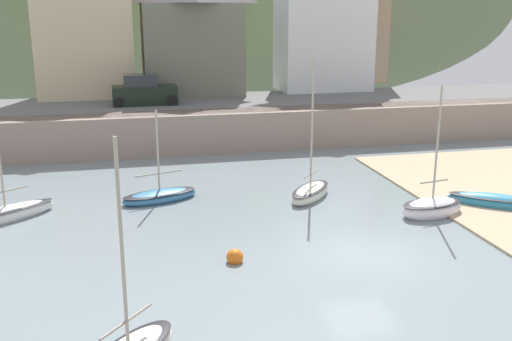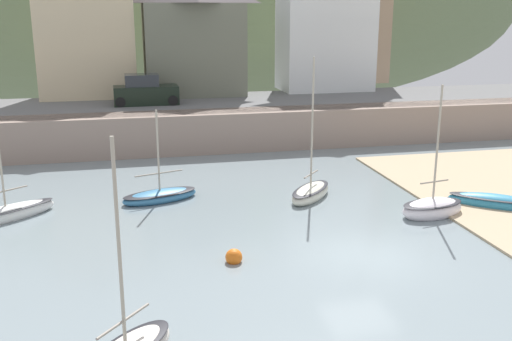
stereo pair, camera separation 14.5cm
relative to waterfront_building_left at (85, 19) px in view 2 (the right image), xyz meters
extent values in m
cube|color=gray|center=(10.16, -25.20, -7.74)|extent=(48.00, 40.00, 0.06)
cube|color=gray|center=(10.16, -8.20, -6.51)|extent=(48.00, 2.40, 2.40)
cube|color=#606060|center=(10.16, -4.50, -5.36)|extent=(48.00, 9.00, 0.10)
ellipsoid|color=#687A52|center=(12.07, 30.00, 0.99)|extent=(80.00, 44.00, 24.87)
cube|color=beige|center=(0.00, 0.00, -1.04)|extent=(6.46, 4.13, 8.54)
cube|color=#696D5A|center=(7.32, 0.00, -2.12)|extent=(6.92, 5.34, 6.38)
cube|color=silver|center=(17.30, 0.00, -1.06)|extent=(6.69, 4.25, 8.49)
cube|color=tan|center=(22.52, 4.00, 0.05)|extent=(2.80, 2.80, 10.72)
cylinder|color=#B2A893|center=(1.99, -30.27, -4.52)|extent=(0.09, 0.09, 5.08)
cylinder|color=gray|center=(1.99, -30.27, -6.48)|extent=(1.26, 1.46, 0.07)
ellipsoid|color=teal|center=(17.87, -21.67, -7.49)|extent=(3.88, 3.28, 0.80)
ellipsoid|color=black|center=(17.87, -21.67, -7.27)|extent=(3.81, 3.21, 0.12)
ellipsoid|color=white|center=(14.66, -21.96, -7.44)|extent=(3.08, 1.92, 0.98)
ellipsoid|color=black|center=(14.66, -21.96, -7.17)|extent=(3.02, 1.88, 0.12)
cylinder|color=#B2A893|center=(14.66, -21.96, -4.58)|extent=(0.09, 0.09, 4.74)
cylinder|color=gray|center=(14.66, -21.96, -6.23)|extent=(1.40, 0.34, 0.07)
ellipsoid|color=teal|center=(3.63, -17.41, -7.54)|extent=(3.74, 2.33, 0.63)
ellipsoid|color=black|center=(3.63, -17.41, -7.36)|extent=(3.67, 2.28, 0.12)
cylinder|color=#B2A893|center=(3.63, -17.41, -5.39)|extent=(0.09, 0.09, 3.66)
cylinder|color=gray|center=(3.63, -17.41, -6.43)|extent=(2.16, 0.76, 0.07)
ellipsoid|color=white|center=(-2.70, -18.67, -7.49)|extent=(4.00, 3.28, 0.80)
ellipsoid|color=black|center=(-2.70, -18.67, -7.27)|extent=(3.92, 3.22, 0.12)
cylinder|color=gray|center=(-2.70, -18.67, -6.46)|extent=(1.67, 1.26, 0.07)
ellipsoid|color=silver|center=(10.40, -18.57, -7.49)|extent=(3.00, 3.22, 0.79)
ellipsoid|color=black|center=(10.40, -18.57, -7.27)|extent=(2.94, 3.16, 0.12)
cylinder|color=#B2A893|center=(10.40, -18.57, -4.20)|extent=(0.09, 0.09, 5.79)
cylinder|color=gray|center=(10.40, -18.57, -6.57)|extent=(1.03, 1.18, 0.07)
cube|color=black|center=(3.69, -4.50, -4.71)|extent=(4.13, 1.77, 1.20)
cube|color=#282D33|center=(3.44, -4.50, -3.76)|extent=(2.13, 1.54, 0.80)
cylinder|color=black|center=(5.34, -3.70, -4.99)|extent=(0.64, 0.22, 0.64)
cylinder|color=black|center=(5.34, -5.30, -4.99)|extent=(0.64, 0.22, 0.64)
cylinder|color=black|center=(2.04, -3.70, -4.99)|extent=(0.64, 0.22, 0.64)
cylinder|color=black|center=(2.04, -5.30, -4.99)|extent=(0.64, 0.22, 0.64)
sphere|color=orange|center=(5.66, -24.80, -7.53)|extent=(0.59, 0.59, 0.59)
camera|label=1|loc=(2.17, -43.27, 0.71)|focal=41.56mm
camera|label=2|loc=(2.32, -43.30, 0.71)|focal=41.56mm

